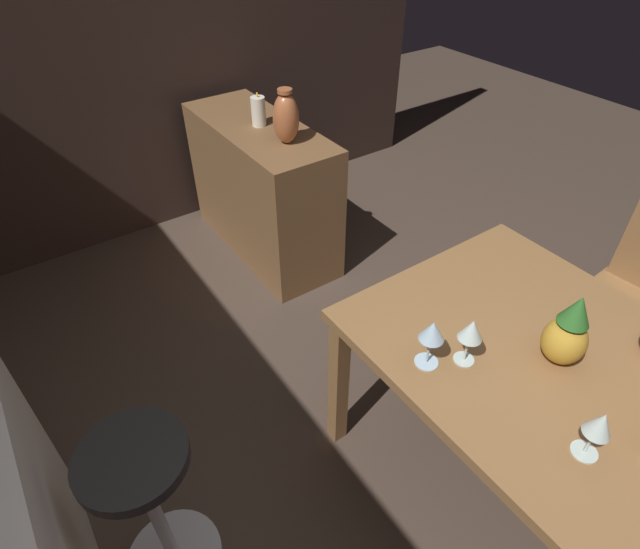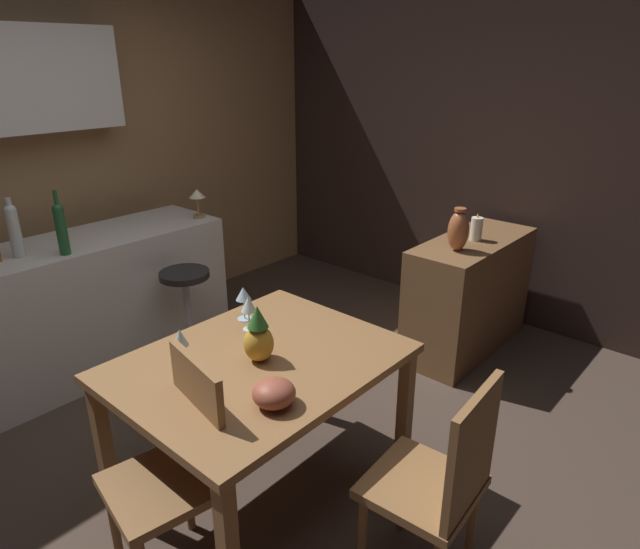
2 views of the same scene
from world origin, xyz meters
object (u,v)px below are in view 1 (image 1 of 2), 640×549
dining_table (546,377)px  chair_by_doorway (640,293)px  wine_glass_center (600,425)px  pineapple_centerpiece (567,334)px  bar_stool (154,511)px  sideboard_cabinet (263,190)px  pillar_candle_tall (258,111)px  wine_glass_left (432,333)px  wine_glass_right (471,331)px  vase_copper (286,118)px

dining_table → chair_by_doorway: (0.11, -0.87, -0.15)m
dining_table → wine_glass_center: (-0.25, 0.21, 0.21)m
chair_by_doorway → pineapple_centerpiece: (-0.11, 0.86, 0.35)m
chair_by_doorway → wine_glass_center: 1.19m
bar_stool → wine_glass_center: (-0.72, -1.00, 0.49)m
sideboard_cabinet → pillar_candle_tall: (-0.01, -0.01, 0.49)m
sideboard_cabinet → wine_glass_left: 1.84m
chair_by_doorway → wine_glass_center: (-0.35, 1.08, 0.36)m
sideboard_cabinet → chair_by_doorway: bearing=-155.8°
sideboard_cabinet → pillar_candle_tall: size_ratio=6.01×
wine_glass_left → dining_table: bearing=-122.9°
sideboard_cabinet → bar_stool: (-1.49, 1.25, -0.04)m
wine_glass_right → wine_glass_left: bearing=60.2°
dining_table → sideboard_cabinet: sideboard_cabinet is taller
wine_glass_center → wine_glass_right: bearing=3.5°
vase_copper → sideboard_cabinet: bearing=3.5°
chair_by_doorway → pillar_candle_tall: (1.85, 0.82, 0.39)m
dining_table → pillar_candle_tall: (1.96, -0.04, 0.25)m
bar_stool → vase_copper: vase_copper is taller
sideboard_cabinet → wine_glass_center: bearing=173.6°
sideboard_cabinet → pillar_candle_tall: bearing=-125.8°
wine_glass_center → vase_copper: bearing=-7.9°
vase_copper → pineapple_centerpiece: bearing=178.5°
bar_stool → wine_glass_left: bearing=-105.9°
sideboard_cabinet → vase_copper: bearing=-176.5°
sideboard_cabinet → wine_glass_right: wine_glass_right is taller
wine_glass_right → wine_glass_center: (-0.41, -0.03, -0.01)m
pineapple_centerpiece → pillar_candle_tall: bearing=-1.0°
wine_glass_right → pillar_candle_tall: bearing=-8.9°
chair_by_doorway → wine_glass_left: bearing=84.5°
chair_by_doorway → wine_glass_center: size_ratio=5.59×
bar_stool → pineapple_centerpiece: size_ratio=2.68×
dining_table → wine_glass_right: 0.36m
dining_table → bar_stool: bearing=68.9°
wine_glass_center → pillar_candle_tall: (2.20, -0.26, 0.04)m
dining_table → wine_glass_right: wine_glass_right is taller
sideboard_cabinet → wine_glass_center: wine_glass_center is taller
wine_glass_right → wine_glass_center: wine_glass_right is taller
wine_glass_left → bar_stool: bearing=74.1°
bar_stool → pineapple_centerpiece: (-0.47, -1.22, 0.48)m
pillar_candle_tall → vase_copper: bearing=-178.3°
chair_by_doorway → vase_copper: 1.83m
chair_by_doorway → pillar_candle_tall: size_ratio=5.13×
dining_table → bar_stool: dining_table is taller
wine_glass_left → wine_glass_center: wine_glass_left is taller
wine_glass_left → vase_copper: bearing=-15.2°
dining_table → wine_glass_right: bearing=55.8°
wine_glass_right → pineapple_centerpiece: (-0.16, -0.25, -0.02)m
wine_glass_left → pineapple_centerpiece: bearing=-122.4°
wine_glass_left → wine_glass_right: wine_glass_left is taller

